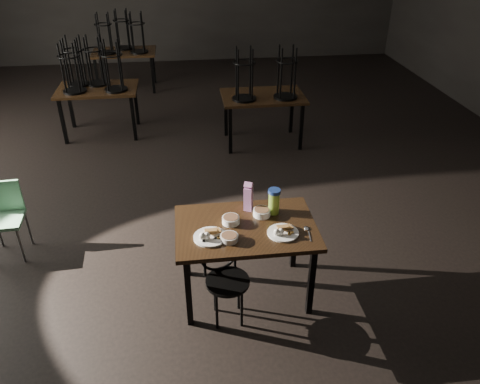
{
  "coord_description": "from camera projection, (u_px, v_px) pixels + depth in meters",
  "views": [
    {
      "loc": [
        -0.08,
        -5.28,
        3.05
      ],
      "look_at": [
        0.38,
        -1.65,
        0.85
      ],
      "focal_mm": 35.0,
      "sensor_mm": 36.0,
      "label": 1
    }
  ],
  "objects": [
    {
      "name": "bg_table_left",
      "position": [
        95.0,
        85.0,
        7.08
      ],
      "size": [
        1.2,
        0.8,
        1.48
      ],
      "color": "black",
      "rests_on": "ground"
    },
    {
      "name": "main_table",
      "position": [
        246.0,
        233.0,
        4.02
      ],
      "size": [
        1.2,
        0.8,
        0.75
      ],
      "color": "black",
      "rests_on": "ground"
    },
    {
      "name": "school_chair",
      "position": [
        4.0,
        213.0,
        4.66
      ],
      "size": [
        0.38,
        0.38,
        0.77
      ],
      "rotation": [
        0.0,
        0.0,
        0.05
      ],
      "color": "#78BB8D",
      "rests_on": "ground"
    },
    {
      "name": "spoon",
      "position": [
        307.0,
        229.0,
        3.93
      ],
      "size": [
        0.05,
        0.22,
        0.01
      ],
      "color": "silver",
      "rests_on": "main_table"
    },
    {
      "name": "plate_right",
      "position": [
        283.0,
        231.0,
        3.87
      ],
      "size": [
        0.26,
        0.26,
        0.09
      ],
      "color": "white",
      "rests_on": "main_table"
    },
    {
      "name": "bowl_big",
      "position": [
        229.0,
        238.0,
        3.79
      ],
      "size": [
        0.15,
        0.15,
        0.05
      ],
      "color": "white",
      "rests_on": "main_table"
    },
    {
      "name": "bg_table_far",
      "position": [
        124.0,
        50.0,
        8.96
      ],
      "size": [
        1.2,
        0.8,
        1.48
      ],
      "color": "black",
      "rests_on": "ground"
    },
    {
      "name": "bowl_far",
      "position": [
        262.0,
        212.0,
        4.1
      ],
      "size": [
        0.15,
        0.15,
        0.06
      ],
      "color": "white",
      "rests_on": "main_table"
    },
    {
      "name": "juice_carton",
      "position": [
        248.0,
        197.0,
        4.13
      ],
      "size": [
        0.09,
        0.09,
        0.28
      ],
      "color": "#89187D",
      "rests_on": "main_table"
    },
    {
      "name": "water_bottle",
      "position": [
        274.0,
        201.0,
        4.09
      ],
      "size": [
        0.11,
        0.11,
        0.24
      ],
      "color": "#94CA3B",
      "rests_on": "main_table"
    },
    {
      "name": "plate_left",
      "position": [
        210.0,
        236.0,
        3.82
      ],
      "size": [
        0.28,
        0.28,
        0.09
      ],
      "color": "white",
      "rests_on": "main_table"
    },
    {
      "name": "bentwood_chair",
      "position": [
        225.0,
        273.0,
        3.9
      ],
      "size": [
        0.41,
        0.4,
        0.78
      ],
      "rotation": [
        0.0,
        0.0,
        0.31
      ],
      "color": "black",
      "rests_on": "ground"
    },
    {
      "name": "bg_table_right",
      "position": [
        263.0,
        96.0,
        6.79
      ],
      "size": [
        1.2,
        0.8,
        1.48
      ],
      "color": "black",
      "rests_on": "ground"
    },
    {
      "name": "bowl_near",
      "position": [
        231.0,
        220.0,
        4.0
      ],
      "size": [
        0.15,
        0.15,
        0.06
      ],
      "color": "white",
      "rests_on": "main_table"
    }
  ]
}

